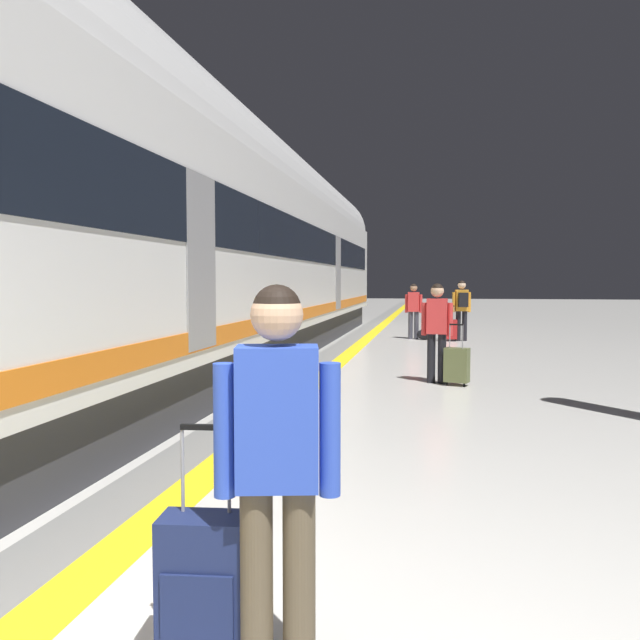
# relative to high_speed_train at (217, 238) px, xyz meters

# --- Properties ---
(safety_line_strip) EXTENTS (0.36, 80.00, 0.01)m
(safety_line_strip) POSITION_rel_high_speed_train_xyz_m (2.17, -0.14, -2.50)
(safety_line_strip) COLOR yellow
(safety_line_strip) RESTS_ON ground
(tactile_edge_band) EXTENTS (0.68, 80.00, 0.01)m
(tactile_edge_band) POSITION_rel_high_speed_train_xyz_m (1.81, -0.14, -2.50)
(tactile_edge_band) COLOR slate
(tactile_edge_band) RESTS_ON ground
(high_speed_train) EXTENTS (2.94, 31.19, 4.97)m
(high_speed_train) POSITION_rel_high_speed_train_xyz_m (0.00, 0.00, 0.00)
(high_speed_train) COLOR #38383D
(high_speed_train) RESTS_ON ground
(traveller_foreground) EXTENTS (0.51, 0.26, 1.67)m
(traveller_foreground) POSITION_rel_high_speed_train_xyz_m (3.48, -9.36, -1.53)
(traveller_foreground) COLOR brown
(traveller_foreground) RESTS_ON ground
(rolling_suitcase_foreground) EXTENTS (0.40, 0.27, 1.05)m
(rolling_suitcase_foreground) POSITION_rel_high_speed_train_xyz_m (3.13, -9.30, -2.14)
(rolling_suitcase_foreground) COLOR #19234C
(rolling_suitcase_foreground) RESTS_ON ground
(passenger_near) EXTENTS (0.51, 0.22, 1.64)m
(passenger_near) POSITION_rel_high_speed_train_xyz_m (4.15, -1.12, -1.55)
(passenger_near) COLOR black
(passenger_near) RESTS_ON ground
(suitcase_near) EXTENTS (0.43, 0.33, 1.00)m
(suitcase_near) POSITION_rel_high_speed_train_xyz_m (4.47, -1.35, -2.17)
(suitcase_near) COLOR #596038
(suitcase_near) RESTS_ON ground
(passenger_mid) EXTENTS (0.52, 0.38, 1.69)m
(passenger_mid) POSITION_rel_high_speed_train_xyz_m (4.86, 6.63, -1.50)
(passenger_mid) COLOR black
(passenger_mid) RESTS_ON ground
(suitcase_mid) EXTENTS (0.40, 0.27, 1.00)m
(suitcase_mid) POSITION_rel_high_speed_train_xyz_m (4.53, 6.49, -2.17)
(suitcase_mid) COLOR #A51E1E
(suitcase_mid) RESTS_ON ground
(passenger_far) EXTENTS (0.50, 0.21, 1.60)m
(passenger_far) POSITION_rel_high_speed_train_xyz_m (3.51, 6.99, -1.58)
(passenger_far) COLOR #383842
(passenger_far) RESTS_ON ground
(duffel_bag_far) EXTENTS (0.44, 0.26, 0.36)m
(duffel_bag_far) POSITION_rel_high_speed_train_xyz_m (3.83, 6.78, -2.35)
(duffel_bag_far) COLOR black
(duffel_bag_far) RESTS_ON ground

